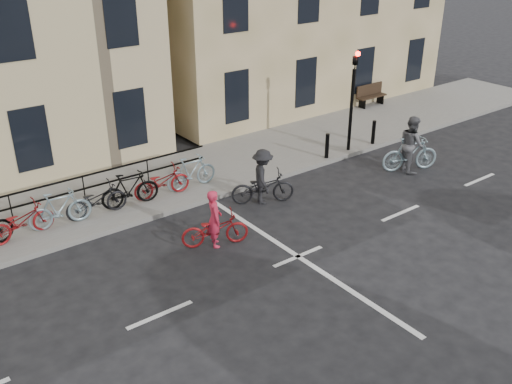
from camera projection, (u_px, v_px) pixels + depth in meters
ground at (298, 257)px, 14.69m from camera, size 120.00×120.00×0.00m
sidewalk at (62, 211)px, 16.81m from camera, size 46.00×4.00×0.15m
traffic_light at (353, 89)px, 20.12m from camera, size 0.18×0.30×3.90m
bollard_east at (327, 146)px, 20.20m from camera, size 0.14×0.14×0.90m
bollard_west at (373, 132)px, 21.50m from camera, size 0.14×0.14×0.90m
bench at (371, 94)px, 25.94m from camera, size 1.60×0.41×0.97m
parked_bikes at (76, 205)px, 15.94m from camera, size 9.35×1.23×1.05m
cyclist_pink at (215, 226)px, 14.99m from camera, size 1.89×1.26×1.60m
cyclist_grey at (411, 149)px, 19.42m from camera, size 2.07×1.35×1.95m
cyclist_dark at (263, 182)px, 17.23m from camera, size 2.03×1.46×1.72m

